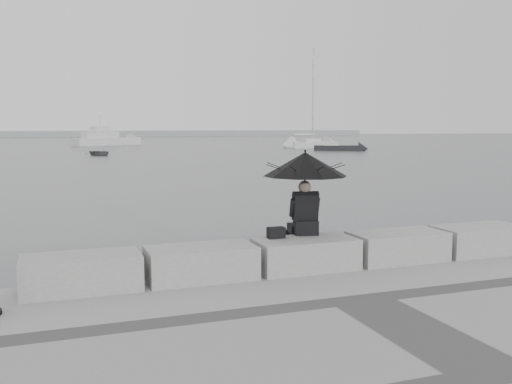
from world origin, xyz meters
name	(u,v)px	position (x,y,z in m)	size (l,w,h in m)	color
ground	(294,293)	(0.00, 0.00, 0.00)	(360.00, 360.00, 0.00)	#4D5053
stone_block_far_left	(81,273)	(-3.40, -0.45, 0.75)	(1.60, 0.80, 0.50)	gray
stone_block_left	(201,263)	(-1.70, -0.45, 0.75)	(1.60, 0.80, 0.50)	gray
stone_block_centre	(305,254)	(0.00, -0.45, 0.75)	(1.60, 0.80, 0.50)	gray
stone_block_right	(397,247)	(1.70, -0.45, 0.75)	(1.60, 0.80, 0.50)	gray
stone_block_far_right	(479,240)	(3.40, -0.45, 0.75)	(1.60, 0.80, 0.50)	gray
seated_person	(305,171)	(0.15, -0.09, 2.04)	(1.38, 1.38, 1.39)	black
bag	(276,233)	(-0.42, -0.24, 1.09)	(0.27, 0.16, 0.18)	black
distant_landmass	(30,134)	(-8.14, 154.51, 0.90)	(180.00, 8.00, 2.80)	gray
sailboat_right	(310,144)	(28.47, 59.29, 0.54)	(6.77, 3.51, 12.90)	silver
motor_cruiser	(107,139)	(4.47, 79.13, 0.89)	(10.41, 6.68, 4.50)	silver
small_motorboat	(339,148)	(27.74, 50.10, 0.32)	(5.68, 4.10, 1.10)	black
dinghy	(100,153)	(0.91, 48.19, 0.27)	(3.21, 1.36, 0.54)	slate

